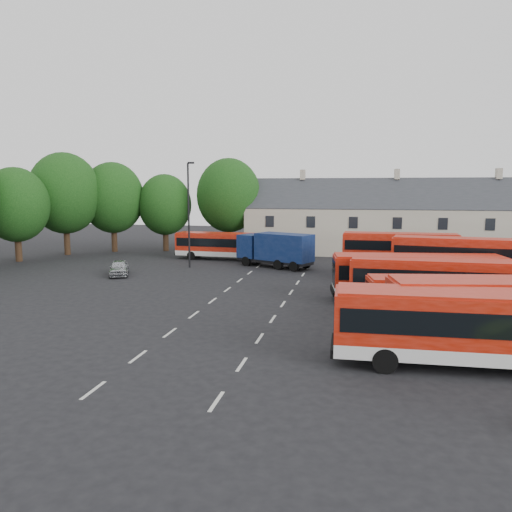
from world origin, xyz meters
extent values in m
plane|color=black|center=(0.00, 0.00, 0.00)|extent=(140.00, 140.00, 0.00)
cube|color=beige|center=(0.00, -14.00, 0.01)|extent=(0.15, 1.80, 0.01)
cube|color=beige|center=(0.00, -10.00, 0.01)|extent=(0.15, 1.80, 0.01)
cube|color=beige|center=(0.00, -6.00, 0.01)|extent=(0.15, 1.80, 0.01)
cube|color=beige|center=(0.00, -2.00, 0.01)|extent=(0.15, 1.80, 0.01)
cube|color=beige|center=(0.00, 2.00, 0.01)|extent=(0.15, 1.80, 0.01)
cube|color=beige|center=(0.00, 6.00, 0.01)|extent=(0.15, 1.80, 0.01)
cube|color=beige|center=(0.00, 10.00, 0.01)|extent=(0.15, 1.80, 0.01)
cube|color=beige|center=(0.00, 14.00, 0.01)|extent=(0.15, 1.80, 0.01)
cube|color=beige|center=(0.00, 18.00, 0.01)|extent=(0.15, 1.80, 0.01)
cube|color=beige|center=(5.00, -14.00, 0.01)|extent=(0.15, 1.80, 0.01)
cube|color=beige|center=(5.00, -10.00, 0.01)|extent=(0.15, 1.80, 0.01)
cube|color=beige|center=(5.00, -6.00, 0.01)|extent=(0.15, 1.80, 0.01)
cube|color=beige|center=(5.00, -2.00, 0.01)|extent=(0.15, 1.80, 0.01)
cube|color=beige|center=(5.00, 2.00, 0.01)|extent=(0.15, 1.80, 0.01)
cube|color=beige|center=(5.00, 6.00, 0.01)|extent=(0.15, 1.80, 0.01)
cube|color=beige|center=(5.00, 10.00, 0.01)|extent=(0.15, 1.80, 0.01)
cube|color=beige|center=(5.00, 14.00, 0.01)|extent=(0.15, 1.80, 0.01)
cube|color=beige|center=(5.00, 18.00, 0.01)|extent=(0.15, 1.80, 0.01)
cylinder|color=black|center=(-26.00, 16.00, 1.84)|extent=(0.70, 0.70, 3.67)
ellipsoid|color=#10370F|center=(-26.00, 16.00, 6.10)|extent=(6.93, 6.93, 7.97)
cylinder|color=black|center=(-24.00, 22.00, 2.19)|extent=(0.70, 0.70, 4.38)
ellipsoid|color=#10370F|center=(-24.00, 22.00, 7.26)|extent=(8.25, 8.25, 9.49)
cylinder|color=black|center=(-20.00, 26.00, 2.01)|extent=(0.70, 0.70, 4.02)
ellipsoid|color=#10370F|center=(-20.00, 26.00, 6.68)|extent=(7.59, 7.59, 8.73)
cylinder|color=black|center=(-14.00, 28.00, 1.75)|extent=(0.70, 0.70, 3.50)
ellipsoid|color=#10370F|center=(-14.00, 28.00, 5.81)|extent=(6.60, 6.60, 7.59)
cylinder|color=black|center=(-6.00, 29.00, 2.10)|extent=(0.70, 0.70, 4.20)
ellipsoid|color=#10370F|center=(-6.00, 29.00, 6.97)|extent=(7.92, 7.92, 9.11)
cube|color=beige|center=(14.00, 30.00, 2.75)|extent=(35.00, 7.00, 5.50)
cube|color=#2D3035|center=(14.00, 30.00, 5.50)|extent=(35.70, 7.13, 7.13)
cube|color=beige|center=(3.00, 30.00, 9.46)|extent=(0.60, 0.90, 1.20)
cube|color=beige|center=(14.00, 30.00, 9.46)|extent=(0.60, 0.90, 1.20)
cube|color=beige|center=(25.00, 30.00, 9.46)|extent=(0.60, 0.90, 1.20)
cube|color=silver|center=(15.04, -8.42, 0.85)|extent=(12.14, 3.09, 0.60)
cube|color=#AF1C0A|center=(15.04, -8.42, 2.22)|extent=(12.14, 3.09, 2.14)
cube|color=black|center=(15.04, -8.42, 2.28)|extent=(11.66, 3.14, 1.04)
cube|color=#AF1C0A|center=(15.04, -8.42, 3.35)|extent=(11.90, 2.97, 0.13)
cylinder|color=black|center=(11.21, -9.77, 0.55)|extent=(1.11, 0.34, 1.10)
cylinder|color=black|center=(13.98, -7.14, 0.56)|extent=(1.16, 0.50, 1.12)
cube|color=silver|center=(15.44, -1.08, 0.69)|extent=(10.10, 3.85, 0.49)
cube|color=#AF1C0A|center=(15.44, -1.08, 1.82)|extent=(10.10, 3.85, 1.75)
cube|color=black|center=(15.44, -1.08, 1.86)|extent=(9.72, 3.84, 0.85)
cube|color=#AF1C0A|center=(15.44, -1.08, 2.73)|extent=(9.89, 3.73, 0.11)
cylinder|color=black|center=(12.50, -2.61, 0.45)|extent=(0.93, 0.40, 0.90)
cylinder|color=black|center=(18.38, 0.44, 0.45)|extent=(0.93, 0.40, 0.90)
cube|color=silver|center=(15.18, 3.04, 0.81)|extent=(11.57, 2.95, 0.57)
cube|color=#AF1C0A|center=(15.18, 3.04, 2.12)|extent=(11.57, 2.95, 2.04)
cube|color=black|center=(15.18, 3.04, 2.17)|extent=(11.11, 3.00, 0.99)
cube|color=#AF1C0A|center=(15.18, 3.04, 3.19)|extent=(11.33, 2.84, 0.13)
cylinder|color=black|center=(11.47, 1.97, 0.52)|extent=(1.05, 0.32, 1.04)
cylinder|color=black|center=(18.89, 4.11, 0.52)|extent=(1.05, 0.32, 1.04)
cube|color=silver|center=(13.98, 4.79, 0.81)|extent=(11.78, 4.15, 0.58)
cube|color=#AF1C0A|center=(13.98, 4.79, 2.12)|extent=(11.78, 4.15, 2.04)
cube|color=black|center=(13.98, 4.79, 2.17)|extent=(11.33, 4.15, 1.00)
cube|color=#AF1C0A|center=(13.98, 4.79, 3.20)|extent=(11.53, 4.02, 0.13)
cylinder|color=black|center=(10.49, 3.12, 0.52)|extent=(1.08, 0.43, 1.05)
cylinder|color=black|center=(17.48, 6.46, 0.52)|extent=(1.08, 0.43, 1.05)
cube|color=silver|center=(17.53, 8.94, 0.71)|extent=(10.28, 3.75, 0.50)
cube|color=#AF1C0A|center=(17.53, 8.94, 2.49)|extent=(10.28, 3.75, 3.06)
cube|color=black|center=(17.53, 8.94, 1.90)|extent=(9.89, 3.74, 0.87)
cube|color=#AF1C0A|center=(17.53, 8.94, 4.07)|extent=(10.07, 3.63, 0.11)
cylinder|color=black|center=(14.20, 8.39, 0.46)|extent=(0.94, 0.39, 0.91)
cylinder|color=black|center=(20.87, 9.49, 0.46)|extent=(0.94, 0.39, 0.91)
cube|color=black|center=(17.53, 8.94, 3.09)|extent=(9.89, 3.74, 0.87)
cube|color=silver|center=(13.40, 13.77, 0.69)|extent=(9.75, 2.33, 0.49)
cube|color=#AF1C0A|center=(13.40, 13.77, 2.41)|extent=(9.75, 2.33, 2.96)
cube|color=black|center=(13.40, 13.77, 1.83)|extent=(9.36, 2.37, 0.84)
cube|color=#AF1C0A|center=(13.40, 13.77, 3.93)|extent=(9.55, 2.23, 0.11)
cylinder|color=black|center=(10.28, 12.81, 0.44)|extent=(0.89, 0.26, 0.88)
cylinder|color=black|center=(16.52, 14.73, 0.44)|extent=(0.89, 0.26, 0.88)
cube|color=black|center=(13.40, 13.77, 2.98)|extent=(9.36, 2.37, 0.84)
cube|color=silver|center=(-4.75, 21.83, 0.74)|extent=(10.62, 2.97, 0.52)
cube|color=#AF1C0A|center=(-4.75, 21.83, 1.93)|extent=(10.62, 2.97, 1.86)
cube|color=black|center=(-4.75, 21.83, 1.98)|extent=(10.20, 3.00, 0.91)
cube|color=#AF1C0A|center=(-4.75, 21.83, 2.91)|extent=(10.40, 2.86, 0.11)
cylinder|color=black|center=(-8.17, 20.94, 0.48)|extent=(0.97, 0.32, 0.95)
cylinder|color=black|center=(-1.34, 22.72, 0.48)|extent=(0.97, 0.32, 0.95)
cube|color=black|center=(1.70, 17.74, 0.64)|extent=(7.98, 5.17, 0.29)
cube|color=#0D1F50|center=(-0.96, 18.97, 1.96)|extent=(2.80, 3.04, 2.35)
cube|color=black|center=(-1.81, 19.36, 2.31)|extent=(0.96, 1.93, 1.17)
cube|color=#0D1F50|center=(2.72, 17.27, 2.10)|extent=(6.09, 4.56, 2.64)
cylinder|color=black|center=(-1.25, 17.89, 0.49)|extent=(1.00, 0.66, 0.98)
cylinder|color=black|center=(4.86, 17.50, 0.49)|extent=(1.00, 0.66, 0.98)
imported|color=#9FA3A7|center=(-11.27, 10.16, 0.70)|extent=(3.17, 4.41, 1.40)
cylinder|color=black|center=(-6.57, 15.84, 5.14)|extent=(0.19, 0.19, 10.28)
cube|color=black|center=(-6.27, 15.90, 10.28)|extent=(0.65, 0.37, 0.19)
camera|label=1|loc=(10.05, -30.85, 7.81)|focal=35.00mm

